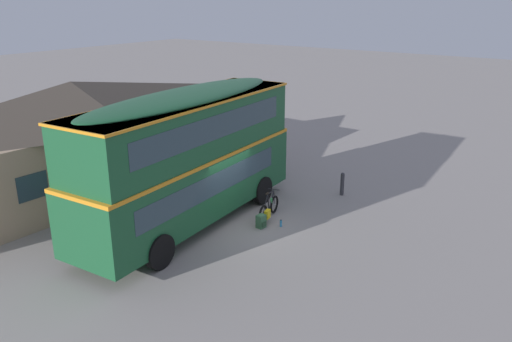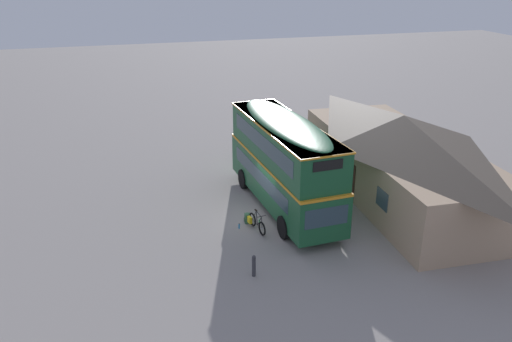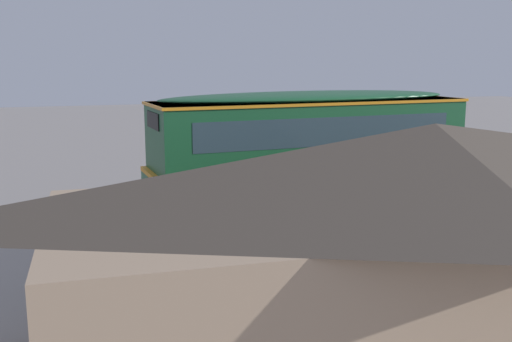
# 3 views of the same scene
# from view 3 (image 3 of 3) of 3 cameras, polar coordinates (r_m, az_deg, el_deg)

# --- Properties ---
(ground_plane) EXTENTS (120.00, 120.00, 0.00)m
(ground_plane) POSITION_cam_3_polar(r_m,az_deg,el_deg) (19.52, 1.09, -6.32)
(ground_plane) COLOR gray
(double_decker_bus) EXTENTS (9.81, 3.13, 4.79)m
(double_decker_bus) POSITION_cam_3_polar(r_m,az_deg,el_deg) (17.86, 5.14, 0.77)
(double_decker_bus) COLOR black
(double_decker_bus) RESTS_ON ground
(touring_bicycle) EXTENTS (1.69, 0.64, 1.04)m
(touring_bicycle) POSITION_cam_3_polar(r_m,az_deg,el_deg) (19.59, -2.68, -5.13)
(touring_bicycle) COLOR black
(touring_bicycle) RESTS_ON ground
(backpack_on_ground) EXTENTS (0.33, 0.34, 0.53)m
(backpack_on_ground) POSITION_cam_3_polar(r_m,az_deg,el_deg) (20.04, -0.61, -5.05)
(backpack_on_ground) COLOR #386642
(backpack_on_ground) RESTS_ON ground
(water_bottle_blue_sports) EXTENTS (0.08, 0.08, 0.26)m
(water_bottle_blue_sports) POSITION_cam_3_polar(r_m,az_deg,el_deg) (20.44, -2.30, -5.17)
(water_bottle_blue_sports) COLOR #338CBF
(water_bottle_blue_sports) RESTS_ON ground
(pub_building) EXTENTS (15.08, 6.49, 4.50)m
(pub_building) POSITION_cam_3_polar(r_m,az_deg,el_deg) (12.31, 16.30, -5.83)
(pub_building) COLOR tan
(pub_building) RESTS_ON ground
(kerb_bollard) EXTENTS (0.16, 0.16, 0.97)m
(kerb_bollard) POSITION_cam_3_polar(r_m,az_deg,el_deg) (20.06, -13.83, -4.68)
(kerb_bollard) COLOR #333338
(kerb_bollard) RESTS_ON ground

